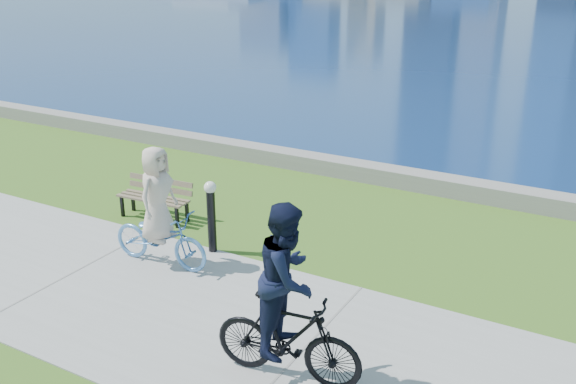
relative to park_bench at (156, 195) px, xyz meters
name	(u,v)px	position (x,y,z in m)	size (l,w,h in m)	color
ground	(305,350)	(4.34, -2.37, -0.44)	(320.00, 320.00, 0.00)	#335817
concrete_path	(305,349)	(4.34, -2.37, -0.43)	(80.00, 3.50, 0.02)	gray
seawall	(450,186)	(4.34, 3.83, -0.26)	(90.00, 0.50, 0.35)	slate
park_bench	(156,195)	(0.00, 0.00, 0.00)	(1.41, 0.57, 0.72)	black
bollard_lamp	(211,212)	(1.74, -0.68, 0.26)	(0.20, 0.20, 1.22)	black
cyclist_woman	(159,222)	(1.32, -1.45, 0.29)	(0.67, 1.71, 1.90)	#558FCF
cyclist_man	(288,309)	(4.44, -2.97, 0.48)	(0.74, 1.79, 2.15)	black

